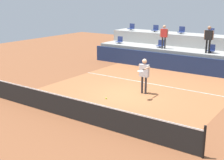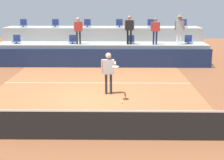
{
  "view_description": "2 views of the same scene",
  "coord_description": "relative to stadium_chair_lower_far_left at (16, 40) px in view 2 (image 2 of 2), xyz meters",
  "views": [
    {
      "loc": [
        7.71,
        -12.44,
        4.77
      ],
      "look_at": [
        0.43,
        -1.99,
        1.27
      ],
      "focal_mm": 49.11,
      "sensor_mm": 36.0,
      "label": 1
    },
    {
      "loc": [
        0.91,
        -12.57,
        4.01
      ],
      "look_at": [
        0.76,
        -1.24,
        1.09
      ],
      "focal_mm": 51.44,
      "sensor_mm": 36.0,
      "label": 2
    }
  ],
  "objects": [
    {
      "name": "court_service_line",
      "position": [
        5.29,
        -4.83,
        -1.46
      ],
      "size": [
        9.0,
        0.06,
        0.0
      ],
      "primitive_type": "cube",
      "color": "silver",
      "rests_on": "ground_plane"
    },
    {
      "name": "tennis_ball",
      "position": [
        6.39,
        -10.58,
        -0.53
      ],
      "size": [
        0.07,
        0.07,
        0.07
      ],
      "color": "#CCE033"
    },
    {
      "name": "stadium_chair_upper_far_right",
      "position": [
        10.67,
        1.8,
        0.85
      ],
      "size": [
        0.44,
        0.4,
        0.52
      ],
      "color": "#2D2D33",
      "rests_on": "seating_tier_upper"
    },
    {
      "name": "stadium_chair_lower_right",
      "position": [
        7.09,
        0.0,
        0.0
      ],
      "size": [
        0.44,
        0.4,
        0.52
      ],
      "color": "#2D2D33",
      "rests_on": "seating_tier_lower"
    },
    {
      "name": "stadium_chair_lower_left",
      "position": [
        3.49,
        0.0,
        0.0
      ],
      "size": [
        0.44,
        0.4,
        0.52
      ],
      "color": "#2D2D33",
      "rests_on": "seating_tier_lower"
    },
    {
      "name": "spectator_in_grey",
      "position": [
        8.54,
        -0.38,
        0.73
      ],
      "size": [
        0.57,
        0.24,
        1.59
      ],
      "color": "navy",
      "rests_on": "seating_tier_lower"
    },
    {
      "name": "stadium_chair_lower_far_right",
      "position": [
        10.66,
        0.0,
        0.0
      ],
      "size": [
        0.44,
        0.4,
        0.52
      ],
      "color": "#2D2D33",
      "rests_on": "seating_tier_lower"
    },
    {
      "name": "seating_tier_lower",
      "position": [
        5.29,
        0.07,
        -0.84
      ],
      "size": [
        13.0,
        1.8,
        1.25
      ],
      "primitive_type": "cube",
      "color": "#9E9E99",
      "rests_on": "ground_plane"
    },
    {
      "name": "stadium_chair_upper_right",
      "position": [
        8.5,
        1.8,
        0.85
      ],
      "size": [
        0.44,
        0.4,
        0.52
      ],
      "color": "#2D2D33",
      "rests_on": "seating_tier_upper"
    },
    {
      "name": "spectator_in_white",
      "position": [
        6.98,
        -0.38,
        0.83
      ],
      "size": [
        0.6,
        0.24,
        1.73
      ],
      "color": "black",
      "rests_on": "seating_tier_lower"
    },
    {
      "name": "stadium_chair_upper_mid_right",
      "position": [
        6.4,
        1.8,
        0.85
      ],
      "size": [
        0.44,
        0.4,
        0.52
      ],
      "color": "#2D2D33",
      "rests_on": "seating_tier_upper"
    },
    {
      "name": "sponsor_backboard",
      "position": [
        5.29,
        -1.23,
        -0.91
      ],
      "size": [
        13.0,
        0.16,
        1.1
      ],
      "primitive_type": "cube",
      "color": "navy",
      "rests_on": "ground_plane"
    },
    {
      "name": "stadium_chair_upper_far_left",
      "position": [
        -0.03,
        1.8,
        0.85
      ],
      "size": [
        0.44,
        0.4,
        0.52
      ],
      "color": "#2D2D33",
      "rests_on": "seating_tier_upper"
    },
    {
      "name": "seating_tier_upper",
      "position": [
        5.29,
        1.87,
        -0.41
      ],
      "size": [
        13.0,
        1.8,
        2.1
      ],
      "primitive_type": "cube",
      "color": "#9E9E99",
      "rests_on": "ground_plane"
    },
    {
      "name": "stadium_chair_upper_left",
      "position": [
        2.12,
        1.8,
        0.85
      ],
      "size": [
        0.44,
        0.4,
        0.52
      ],
      "color": "#2D2D33",
      "rests_on": "seating_tier_upper"
    },
    {
      "name": "spectator_with_hat",
      "position": [
        9.99,
        -0.38,
        0.87
      ],
      "size": [
        0.6,
        0.43,
        1.76
      ],
      "color": "white",
      "rests_on": "seating_tier_lower"
    },
    {
      "name": "court_inner_paint",
      "position": [
        5.29,
        -6.23,
        -1.46
      ],
      "size": [
        9.0,
        10.0,
        0.01
      ],
      "primitive_type": "cube",
      "color": "#A36038",
      "rests_on": "ground_plane"
    },
    {
      "name": "spectator_leaning_on_rail",
      "position": [
        3.91,
        -0.38,
        0.75
      ],
      "size": [
        0.57,
        0.26,
        1.62
      ],
      "color": "#2D2D33",
      "rests_on": "seating_tier_lower"
    },
    {
      "name": "ground_plane",
      "position": [
        5.29,
        -7.23,
        -1.46
      ],
      "size": [
        40.0,
        40.0,
        0.0
      ],
      "primitive_type": "plane",
      "color": "brown"
    },
    {
      "name": "tennis_player",
      "position": [
        5.89,
        -6.67,
        -0.36
      ],
      "size": [
        0.74,
        1.21,
        1.79
      ],
      "color": "#2D2D33",
      "rests_on": "ground_plane"
    },
    {
      "name": "stadium_chair_upper_mid_left",
      "position": [
        4.26,
        1.8,
        0.85
      ],
      "size": [
        0.44,
        0.4,
        0.52
      ],
      "color": "#2D2D33",
      "rests_on": "seating_tier_upper"
    },
    {
      "name": "tennis_net",
      "position": [
        5.29,
        -11.23,
        -0.97
      ],
      "size": [
        10.48,
        0.08,
        1.07
      ],
      "color": "black",
      "rests_on": "ground_plane"
    },
    {
      "name": "stadium_chair_lower_far_left",
      "position": [
        0.0,
        0.0,
        0.0
      ],
      "size": [
        0.44,
        0.4,
        0.52
      ],
      "color": "#2D2D33",
      "rests_on": "seating_tier_lower"
    }
  ]
}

